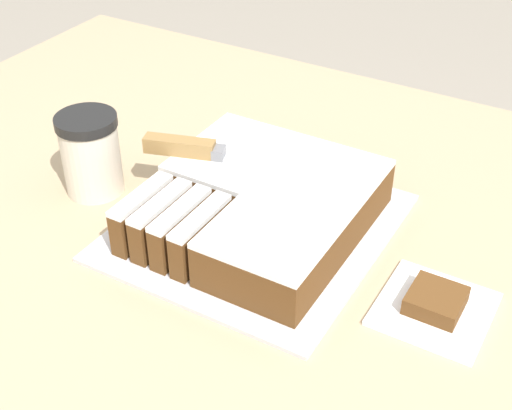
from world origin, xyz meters
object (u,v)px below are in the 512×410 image
(knife, at_px, (203,150))
(cake, at_px, (261,204))
(coffee_cup, at_px, (91,154))
(cake_board, at_px, (256,227))
(brownie, at_px, (436,300))

(knife, bearing_deg, cake, -27.81)
(knife, relative_size, coffee_cup, 2.49)
(cake_board, relative_size, brownie, 5.73)
(knife, height_order, brownie, knife)
(brownie, bearing_deg, knife, 171.00)
(cake, bearing_deg, brownie, -8.53)
(knife, distance_m, coffee_cup, 0.16)
(cake_board, distance_m, brownie, 0.26)
(knife, relative_size, brownie, 4.80)
(cake_board, bearing_deg, brownie, -7.17)
(knife, bearing_deg, coffee_cup, -176.53)
(coffee_cup, distance_m, brownie, 0.50)
(cake_board, relative_size, knife, 1.19)
(cake, height_order, brownie, cake)
(cake_board, relative_size, cake, 1.21)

